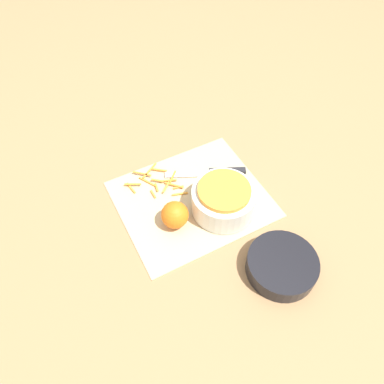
% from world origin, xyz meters
% --- Properties ---
extents(ground_plane, '(4.00, 4.00, 0.00)m').
position_xyz_m(ground_plane, '(0.00, 0.00, 0.00)').
color(ground_plane, '#9E754C').
extents(cutting_board, '(0.43, 0.37, 0.01)m').
position_xyz_m(cutting_board, '(0.00, 0.00, 0.00)').
color(cutting_board, '#CCB284').
rests_on(cutting_board, ground_plane).
extents(bowl_speckled, '(0.18, 0.18, 0.09)m').
position_xyz_m(bowl_speckled, '(-0.06, 0.07, 0.05)').
color(bowl_speckled, silver).
rests_on(bowl_speckled, cutting_board).
extents(bowl_dark, '(0.18, 0.18, 0.05)m').
position_xyz_m(bowl_dark, '(-0.10, 0.31, 0.02)').
color(bowl_dark, black).
rests_on(bowl_dark, ground_plane).
extents(knife, '(0.24, 0.13, 0.02)m').
position_xyz_m(knife, '(-0.12, -0.05, 0.01)').
color(knife, '#232328').
rests_on(knife, cutting_board).
extents(orange_left, '(0.08, 0.08, 0.08)m').
position_xyz_m(orange_left, '(0.08, 0.05, 0.04)').
color(orange_left, orange).
rests_on(orange_left, cutting_board).
extents(peel_pile, '(0.16, 0.15, 0.01)m').
position_xyz_m(peel_pile, '(0.07, -0.10, 0.01)').
color(peel_pile, orange).
rests_on(peel_pile, cutting_board).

